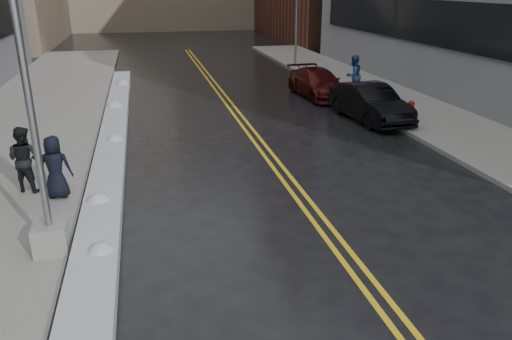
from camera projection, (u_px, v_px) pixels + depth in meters
ground at (232, 293)px, 8.96m from camera, size 160.00×160.00×0.00m
sidewalk_west at (13, 145)px, 16.88m from camera, size 5.50×50.00×0.15m
sidewalk_east at (432, 119)px, 20.13m from camera, size 4.00×50.00×0.15m
lane_line_left at (247, 132)px, 18.57m from camera, size 0.12×50.00×0.01m
lane_line_right at (255, 132)px, 18.64m from camera, size 0.12×50.00×0.01m
snow_ridge at (111, 154)px, 15.70m from camera, size 0.90×30.00×0.34m
lamppost at (35, 138)px, 9.21m from camera, size 0.65×0.65×7.62m
fire_hydrant at (411, 109)px, 19.76m from camera, size 0.26×0.26×0.73m
traffic_signal at (297, 14)px, 31.43m from camera, size 0.16×0.20×6.00m
pedestrian_b at (24, 159)px, 12.72m from camera, size 1.03×0.94×1.71m
pedestrian_c at (55, 167)px, 12.32m from camera, size 0.83×0.59×1.60m
pedestrian_east at (353, 75)px, 23.71m from camera, size 1.14×1.04×1.89m
car_black at (370, 103)px, 19.89m from camera, size 1.97×4.57×1.47m
car_maroon at (318, 83)px, 24.20m from camera, size 2.16×4.68×1.32m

